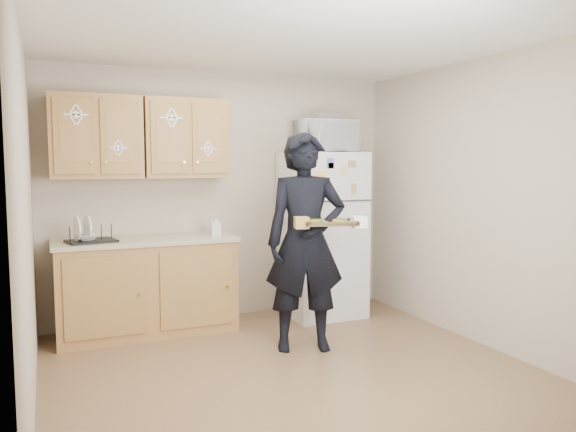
# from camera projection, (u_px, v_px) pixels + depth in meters

# --- Properties ---
(floor) EXTENTS (3.60, 3.60, 0.00)m
(floor) POSITION_uv_depth(u_px,v_px,m) (295.00, 374.00, 4.25)
(floor) COLOR brown
(floor) RESTS_ON ground
(ceiling) EXTENTS (3.60, 3.60, 0.00)m
(ceiling) POSITION_uv_depth(u_px,v_px,m) (295.00, 36.00, 4.02)
(ceiling) COLOR white
(ceiling) RESTS_ON wall_back
(wall_back) EXTENTS (3.60, 0.04, 2.50)m
(wall_back) POSITION_uv_depth(u_px,v_px,m) (224.00, 196.00, 5.78)
(wall_back) COLOR #B6A893
(wall_back) RESTS_ON floor
(wall_front) EXTENTS (3.60, 0.04, 2.50)m
(wall_front) POSITION_uv_depth(u_px,v_px,m) (461.00, 240.00, 2.49)
(wall_front) COLOR #B6A893
(wall_front) RESTS_ON floor
(wall_left) EXTENTS (0.04, 3.60, 2.50)m
(wall_left) POSITION_uv_depth(u_px,v_px,m) (26.00, 219.00, 3.42)
(wall_left) COLOR #B6A893
(wall_left) RESTS_ON floor
(wall_right) EXTENTS (0.04, 3.60, 2.50)m
(wall_right) POSITION_uv_depth(u_px,v_px,m) (485.00, 203.00, 4.85)
(wall_right) COLOR #B6A893
(wall_right) RESTS_ON floor
(refrigerator) EXTENTS (0.75, 0.70, 1.70)m
(refrigerator) POSITION_uv_depth(u_px,v_px,m) (322.00, 234.00, 5.85)
(refrigerator) COLOR silver
(refrigerator) RESTS_ON floor
(base_cabinet) EXTENTS (1.60, 0.60, 0.86)m
(base_cabinet) POSITION_uv_depth(u_px,v_px,m) (147.00, 288.00, 5.23)
(base_cabinet) COLOR olive
(base_cabinet) RESTS_ON floor
(countertop) EXTENTS (1.64, 0.64, 0.04)m
(countertop) POSITION_uv_depth(u_px,v_px,m) (146.00, 240.00, 5.19)
(countertop) COLOR #BEB392
(countertop) RESTS_ON base_cabinet
(upper_cab_left) EXTENTS (0.80, 0.33, 0.75)m
(upper_cab_left) POSITION_uv_depth(u_px,v_px,m) (96.00, 137.00, 5.06)
(upper_cab_left) COLOR olive
(upper_cab_left) RESTS_ON wall_back
(upper_cab_right) EXTENTS (0.80, 0.33, 0.75)m
(upper_cab_right) POSITION_uv_depth(u_px,v_px,m) (186.00, 139.00, 5.39)
(upper_cab_right) COLOR olive
(upper_cab_right) RESTS_ON wall_back
(cereal_box) EXTENTS (0.20, 0.07, 0.32)m
(cereal_box) POSITION_uv_depth(u_px,v_px,m) (353.00, 290.00, 6.34)
(cereal_box) COLOR gold
(cereal_box) RESTS_ON floor
(person) EXTENTS (0.77, 0.61, 1.85)m
(person) POSITION_uv_depth(u_px,v_px,m) (305.00, 242.00, 4.75)
(person) COLOR black
(person) RESTS_ON floor
(baking_tray) EXTENTS (0.48, 0.40, 0.04)m
(baking_tray) POSITION_uv_depth(u_px,v_px,m) (330.00, 223.00, 4.50)
(baking_tray) COLOR black
(baking_tray) RESTS_ON person
(pizza_front_left) EXTENTS (0.14, 0.14, 0.02)m
(pizza_front_left) POSITION_uv_depth(u_px,v_px,m) (320.00, 222.00, 4.42)
(pizza_front_left) COLOR gold
(pizza_front_left) RESTS_ON baking_tray
(pizza_front_right) EXTENTS (0.14, 0.14, 0.02)m
(pizza_front_right) POSITION_uv_depth(u_px,v_px,m) (344.00, 222.00, 4.44)
(pizza_front_right) COLOR gold
(pizza_front_right) RESTS_ON baking_tray
(pizza_back_left) EXTENTS (0.14, 0.14, 0.02)m
(pizza_back_left) POSITION_uv_depth(u_px,v_px,m) (317.00, 221.00, 4.55)
(pizza_back_left) COLOR gold
(pizza_back_left) RESTS_ON baking_tray
(pizza_back_right) EXTENTS (0.14, 0.14, 0.02)m
(pizza_back_right) POSITION_uv_depth(u_px,v_px,m) (340.00, 220.00, 4.58)
(pizza_back_right) COLOR gold
(pizza_back_right) RESTS_ON baking_tray
(microwave) EXTENTS (0.60, 0.41, 0.33)m
(microwave) POSITION_uv_depth(u_px,v_px,m) (326.00, 136.00, 5.72)
(microwave) COLOR silver
(microwave) RESTS_ON refrigerator
(foil_pan) EXTENTS (0.31, 0.21, 0.07)m
(foil_pan) POSITION_uv_depth(u_px,v_px,m) (328.00, 117.00, 5.74)
(foil_pan) COLOR silver
(foil_pan) RESTS_ON microwave
(dish_rack) EXTENTS (0.45, 0.38, 0.16)m
(dish_rack) POSITION_uv_depth(u_px,v_px,m) (91.00, 233.00, 4.91)
(dish_rack) COLOR black
(dish_rack) RESTS_ON countertop
(bowl) EXTENTS (0.23, 0.23, 0.05)m
(bowl) POSITION_uv_depth(u_px,v_px,m) (87.00, 237.00, 4.90)
(bowl) COLOR white
(bowl) RESTS_ON dish_rack
(soap_bottle) EXTENTS (0.10, 0.10, 0.20)m
(soap_bottle) POSITION_uv_depth(u_px,v_px,m) (216.00, 225.00, 5.35)
(soap_bottle) COLOR silver
(soap_bottle) RESTS_ON countertop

